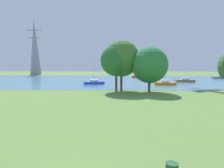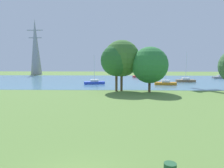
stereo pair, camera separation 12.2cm
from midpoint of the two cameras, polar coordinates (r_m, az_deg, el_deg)
The scene contains 11 objects.
ground_plane at distance 29.88m, azimuth -1.94°, elevation -3.89°, with size 160.00×160.00×0.00m, color olive.
water_surface at distance 57.62m, azimuth -0.12°, elevation 1.04°, with size 140.00×40.00×0.02m, color teal.
sailboat_red at distance 69.36m, azimuth 7.86°, elevation 2.23°, with size 5.02×2.69×5.38m.
sailboat_blue at distance 48.18m, azimuth -4.89°, elevation 0.52°, with size 5.02×2.63×6.74m.
sailboat_gray at distance 72.56m, azimuth 28.16°, elevation 1.73°, with size 4.88×1.80×6.10m.
sailboat_brown at distance 56.22m, azimuth 19.98°, elevation 1.00°, with size 4.81×1.53×7.64m.
sailboat_orange at distance 47.76m, azimuth 14.81°, elevation 0.27°, with size 4.90×1.88×5.76m.
tree_east_far at distance 36.24m, azimuth 1.35°, elevation 6.61°, with size 5.61×5.61×8.31m.
tree_mid_shore at distance 36.85m, azimuth 2.81°, elevation 7.16°, with size 6.55×6.55×9.13m.
tree_east_near at distance 35.74m, azimuth 10.65°, elevation 5.24°, with size 6.29×6.29×7.84m.
electricity_pylon at distance 89.46m, azimuth -20.61°, elevation 9.68°, with size 6.40×4.40×22.35m.
Camera 2 is at (2.00, -7.34, 5.28)m, focal length 32.62 mm.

